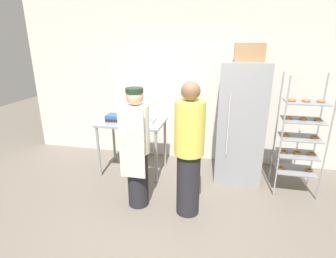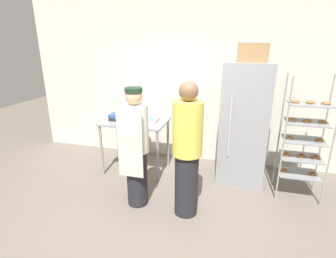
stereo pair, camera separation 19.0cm
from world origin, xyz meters
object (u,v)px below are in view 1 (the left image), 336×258
at_px(refrigerator, 240,123).
at_px(cardboard_storage_box, 249,53).
at_px(binder_stack, 116,118).
at_px(baking_rack, 300,136).
at_px(donut_box, 147,120).
at_px(person_customer, 189,150).
at_px(blender_pitcher, 136,112).
at_px(person_baker, 137,148).

xyz_separation_m(refrigerator, cardboard_storage_box, (0.03, -0.02, 1.06)).
height_order(binder_stack, cardboard_storage_box, cardboard_storage_box).
distance_m(baking_rack, cardboard_storage_box, 1.40).
height_order(refrigerator, donut_box, refrigerator).
distance_m(refrigerator, person_customer, 1.31).
height_order(refrigerator, blender_pitcher, refrigerator).
relative_size(blender_pitcher, person_baker, 0.16).
xyz_separation_m(baking_rack, cardboard_storage_box, (-0.78, 0.24, 1.13)).
xyz_separation_m(refrigerator, blender_pitcher, (-1.73, 0.04, 0.07)).
height_order(person_baker, person_customer, person_customer).
xyz_separation_m(donut_box, person_customer, (0.82, -0.96, -0.06)).
distance_m(person_baker, person_customer, 0.69).
bearing_deg(cardboard_storage_box, person_customer, -121.84).
bearing_deg(refrigerator, donut_box, -173.47).
height_order(donut_box, person_baker, person_baker).
distance_m(cardboard_storage_box, person_baker, 2.09).
xyz_separation_m(refrigerator, person_customer, (-0.65, -1.13, -0.06)).
bearing_deg(blender_pitcher, baking_rack, -6.92).
distance_m(donut_box, person_baker, 0.95).
bearing_deg(refrigerator, blender_pitcher, 178.62).
relative_size(donut_box, blender_pitcher, 1.03).
bearing_deg(binder_stack, donut_box, 0.63).
xyz_separation_m(blender_pitcher, person_customer, (1.07, -1.17, -0.13)).
relative_size(refrigerator, baking_rack, 1.08).
height_order(refrigerator, cardboard_storage_box, cardboard_storage_box).
bearing_deg(donut_box, cardboard_storage_box, 5.54).
relative_size(baking_rack, person_customer, 1.01).
height_order(baking_rack, blender_pitcher, baking_rack).
distance_m(refrigerator, blender_pitcher, 1.73).
bearing_deg(person_customer, cardboard_storage_box, 58.16).
relative_size(baking_rack, donut_box, 6.61).
distance_m(baking_rack, person_baker, 2.32).
distance_m(binder_stack, person_customer, 1.66).
height_order(refrigerator, binder_stack, refrigerator).
height_order(blender_pitcher, cardboard_storage_box, cardboard_storage_box).
bearing_deg(baking_rack, donut_box, 177.56).
bearing_deg(person_baker, blender_pitcher, 108.57).
bearing_deg(person_customer, person_baker, 177.61).
relative_size(baking_rack, binder_stack, 5.55).
relative_size(donut_box, person_baker, 0.16).
distance_m(binder_stack, person_baker, 1.15).
bearing_deg(binder_stack, blender_pitcher, 37.34).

